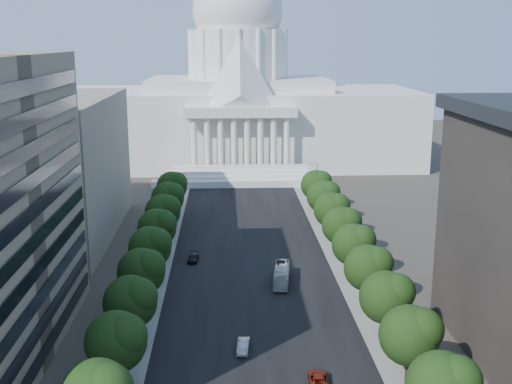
{
  "coord_description": "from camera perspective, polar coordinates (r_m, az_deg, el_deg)",
  "views": [
    {
      "loc": [
        -4.4,
        -35.94,
        41.83
      ],
      "look_at": [
        0.95,
        77.17,
        14.77
      ],
      "focal_mm": 45.0,
      "sensor_mm": 36.0,
      "label": 1
    }
  ],
  "objects": [
    {
      "name": "road_asphalt",
      "position": [
        132.78,
        -0.67,
        -4.93
      ],
      "size": [
        30.0,
        260.0,
        0.01
      ],
      "primitive_type": "cube",
      "color": "black",
      "rests_on": "ground"
    },
    {
      "name": "sidewalk_left",
      "position": [
        133.51,
        -8.88,
        -4.99
      ],
      "size": [
        8.0,
        260.0,
        0.02
      ],
      "primitive_type": "cube",
      "color": "gray",
      "rests_on": "ground"
    },
    {
      "name": "sidewalk_right",
      "position": [
        134.76,
        7.46,
        -4.77
      ],
      "size": [
        8.0,
        260.0,
        0.02
      ],
      "primitive_type": "cube",
      "color": "gray",
      "rests_on": "ground"
    },
    {
      "name": "capitol",
      "position": [
        221.95,
        -1.57,
        7.79
      ],
      "size": [
        120.0,
        56.0,
        73.0
      ],
      "color": "white",
      "rests_on": "ground"
    },
    {
      "name": "office_block_left_far",
      "position": [
        145.26,
        -20.13,
        1.96
      ],
      "size": [
        38.0,
        52.0,
        30.0
      ],
      "primitive_type": "cube",
      "color": "gray",
      "rests_on": "ground"
    },
    {
      "name": "tree_l_c",
      "position": [
        81.09,
        -12.14,
        -12.75
      ],
      "size": [
        7.79,
        7.6,
        9.97
      ],
      "color": "#33261C",
      "rests_on": "ground"
    },
    {
      "name": "tree_l_d",
      "position": [
        91.88,
        -10.94,
        -9.47
      ],
      "size": [
        7.79,
        7.6,
        9.97
      ],
      "color": "#33261C",
      "rests_on": "ground"
    },
    {
      "name": "tree_l_e",
      "position": [
        102.93,
        -10.01,
        -6.88
      ],
      "size": [
        7.79,
        7.6,
        9.97
      ],
      "color": "#33261C",
      "rests_on": "ground"
    },
    {
      "name": "tree_l_f",
      "position": [
        114.18,
        -9.27,
        -4.79
      ],
      "size": [
        7.79,
        7.6,
        9.97
      ],
      "color": "#33261C",
      "rests_on": "ground"
    },
    {
      "name": "tree_l_g",
      "position": [
        125.57,
        -8.67,
        -3.09
      ],
      "size": [
        7.79,
        7.6,
        9.97
      ],
      "color": "#33261C",
      "rests_on": "ground"
    },
    {
      "name": "tree_l_h",
      "position": [
        137.06,
        -8.17,
        -1.66
      ],
      "size": [
        7.79,
        7.6,
        9.97
      ],
      "color": "#33261C",
      "rests_on": "ground"
    },
    {
      "name": "tree_l_i",
      "position": [
        148.63,
        -7.75,
        -0.46
      ],
      "size": [
        7.79,
        7.6,
        9.97
      ],
      "color": "#33261C",
      "rests_on": "ground"
    },
    {
      "name": "tree_l_j",
      "position": [
        160.27,
        -7.39,
        0.57
      ],
      "size": [
        7.79,
        7.6,
        9.97
      ],
      "color": "#33261C",
      "rests_on": "ground"
    },
    {
      "name": "tree_r_c",
      "position": [
        83.17,
        13.75,
        -12.15
      ],
      "size": [
        7.79,
        7.6,
        9.97
      ],
      "color": "#33261C",
      "rests_on": "ground"
    },
    {
      "name": "tree_r_d",
      "position": [
        93.72,
        11.69,
        -9.04
      ],
      "size": [
        7.79,
        7.6,
        9.97
      ],
      "color": "#33261C",
      "rests_on": "ground"
    },
    {
      "name": "tree_r_e",
      "position": [
        104.58,
        10.09,
        -6.55
      ],
      "size": [
        7.79,
        7.6,
        9.97
      ],
      "color": "#33261C",
      "rests_on": "ground"
    },
    {
      "name": "tree_r_f",
      "position": [
        115.67,
        8.79,
        -4.54
      ],
      "size": [
        7.79,
        7.6,
        9.97
      ],
      "color": "#33261C",
      "rests_on": "ground"
    },
    {
      "name": "tree_r_g",
      "position": [
        126.92,
        7.73,
        -2.87
      ],
      "size": [
        7.79,
        7.6,
        9.97
      ],
      "color": "#33261C",
      "rests_on": "ground"
    },
    {
      "name": "tree_r_h",
      "position": [
        138.3,
        6.85,
        -1.48
      ],
      "size": [
        7.79,
        7.6,
        9.97
      ],
      "color": "#33261C",
      "rests_on": "ground"
    },
    {
      "name": "tree_r_i",
      "position": [
        149.78,
        6.1,
        -0.3
      ],
      "size": [
        7.79,
        7.6,
        9.97
      ],
      "color": "#33261C",
      "rests_on": "ground"
    },
    {
      "name": "tree_r_j",
      "position": [
        161.33,
        5.46,
        0.71
      ],
      "size": [
        7.79,
        7.6,
        9.97
      ],
      "color": "#33261C",
      "rests_on": "ground"
    },
    {
      "name": "streetlight_b",
      "position": [
        83.19,
        14.95,
        -12.7
      ],
      "size": [
        2.61,
        0.44,
        9.0
      ],
      "color": "gray",
      "rests_on": "ground"
    },
    {
      "name": "streetlight_c",
      "position": [
        105.32,
        10.88,
        -6.81
      ],
      "size": [
        2.61,
        0.44,
        9.0
      ],
      "color": "gray",
      "rests_on": "ground"
    },
    {
      "name": "streetlight_d",
      "position": [
        128.51,
        8.32,
        -2.98
      ],
      "size": [
        2.61,
        0.44,
        9.0
      ],
      "color": "gray",
      "rests_on": "ground"
    },
    {
      "name": "streetlight_e",
      "position": [
        152.27,
        6.56,
        -0.33
      ],
      "size": [
        2.61,
        0.44,
        9.0
      ],
      "color": "gray",
      "rests_on": "ground"
    },
    {
      "name": "streetlight_f",
      "position": [
        176.38,
        5.27,
        1.6
      ],
      "size": [
        2.61,
        0.44,
        9.0
      ],
      "color": "gray",
      "rests_on": "ground"
    },
    {
      "name": "car_silver",
      "position": [
        90.55,
        -1.15,
        -13.55
      ],
      "size": [
        2.02,
        4.62,
        1.48
      ],
      "primitive_type": "imported",
      "rotation": [
        0.0,
        0.0,
        -0.1
      ],
      "color": "#9EA1A5",
      "rests_on": "ground"
    },
    {
      "name": "car_red",
      "position": [
        83.18,
        5.56,
        -16.24
      ],
      "size": [
        2.77,
        5.44,
        1.47
      ],
      "primitive_type": "imported",
      "rotation": [
        0.0,
        0.0,
        3.08
      ],
      "color": "maroon",
      "rests_on": "ground"
    },
    {
      "name": "car_dark_b",
      "position": [
        124.96,
        -5.59,
        -5.86
      ],
      "size": [
        2.24,
        4.76,
        1.34
      ],
      "primitive_type": "imported",
      "rotation": [
        0.0,
        0.0,
        -0.08
      ],
      "color": "black",
      "rests_on": "ground"
    },
    {
      "name": "city_bus",
      "position": [
        113.63,
        2.29,
        -7.38
      ],
      "size": [
        3.81,
        10.78,
        2.94
      ],
      "primitive_type": "imported",
      "rotation": [
        0.0,
        0.0,
        -0.13
      ],
      "color": "silver",
      "rests_on": "ground"
    }
  ]
}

